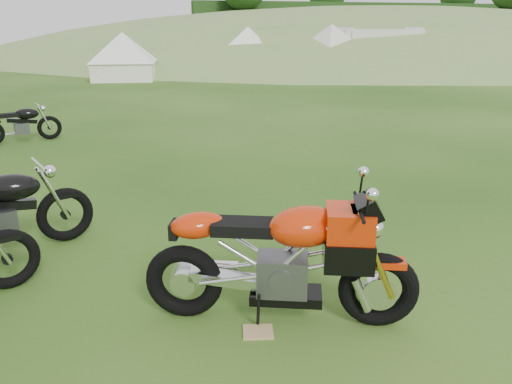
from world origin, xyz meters
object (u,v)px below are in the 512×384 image
object	(u,v)px
tent_right	(331,48)
tent_left	(124,54)
vintage_moto_d	(20,123)
tent_mid	(248,48)
caravan	(378,50)
sport_motorcycle	(280,250)
plywood_board	(258,332)

from	to	relation	value
tent_right	tent_left	bearing A→B (deg)	163.25
vintage_moto_d	tent_left	world-z (taller)	tent_left
tent_mid	caravan	size ratio (longest dim) A/B	0.59
tent_left	tent_mid	world-z (taller)	tent_mid
vintage_moto_d	caravan	size ratio (longest dim) A/B	0.35
sport_motorcycle	vintage_moto_d	distance (m)	8.72
sport_motorcycle	caravan	size ratio (longest dim) A/B	0.48
tent_left	caravan	world-z (taller)	tent_left
caravan	tent_right	bearing A→B (deg)	-166.66
tent_left	plywood_board	bearing A→B (deg)	-79.74
sport_motorcycle	caravan	world-z (taller)	caravan
vintage_moto_d	caravan	distance (m)	20.88
sport_motorcycle	plywood_board	bearing A→B (deg)	-126.87
tent_right	caravan	bearing A→B (deg)	-11.23
tent_left	caravan	xyz separation A→B (m)	(13.40, 0.74, -0.04)
sport_motorcycle	plywood_board	size ratio (longest dim) A/B	8.79
plywood_board	vintage_moto_d	bearing A→B (deg)	109.46
vintage_moto_d	tent_right	bearing A→B (deg)	27.98
sport_motorcycle	tent_left	world-z (taller)	tent_left
vintage_moto_d	plywood_board	bearing A→B (deg)	-86.82
sport_motorcycle	caravan	xyz separation A→B (m)	(12.98, 21.34, 0.43)
vintage_moto_d	caravan	bearing A→B (deg)	23.03
tent_mid	caravan	bearing A→B (deg)	10.19
tent_right	vintage_moto_d	bearing A→B (deg)	-154.41
vintage_moto_d	tent_mid	bearing A→B (deg)	41.64
tent_mid	caravan	xyz separation A→B (m)	(6.87, -1.58, -0.11)
plywood_board	vintage_moto_d	size ratio (longest dim) A/B	0.16
tent_left	caravan	distance (m)	13.42
plywood_board	tent_right	size ratio (longest dim) A/B	0.09
tent_mid	plywood_board	bearing A→B (deg)	-82.29
sport_motorcycle	tent_mid	xyz separation A→B (m)	(6.11, 22.92, 0.54)
sport_motorcycle	vintage_moto_d	world-z (taller)	sport_motorcycle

